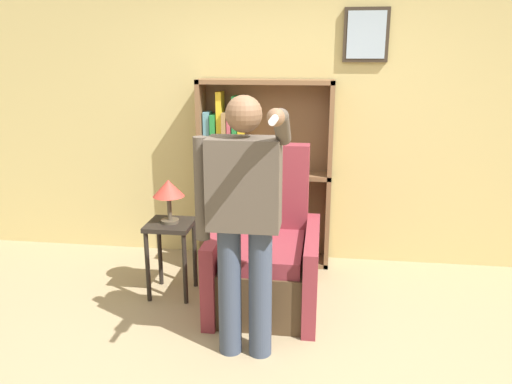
{
  "coord_description": "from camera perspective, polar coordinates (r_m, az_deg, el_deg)",
  "views": [
    {
      "loc": [
        0.35,
        -2.57,
        1.92
      ],
      "look_at": [
        -0.09,
        0.64,
        1.02
      ],
      "focal_mm": 35.0,
      "sensor_mm": 36.0,
      "label": 1
    }
  ],
  "objects": [
    {
      "name": "ground_plane",
      "position": [
        3.23,
        0.06,
        -20.95
      ],
      "size": [
        14.0,
        14.0,
        0.0
      ],
      "primitive_type": "plane",
      "color": "#9E8966"
    },
    {
      "name": "armchair",
      "position": [
        3.95,
        1.19,
        -7.63
      ],
      "size": [
        0.81,
        0.93,
        1.22
      ],
      "color": "#4C3823",
      "rests_on": "ground_plane"
    },
    {
      "name": "table_lamp",
      "position": [
        3.97,
        -9.97,
        0.16
      ],
      "size": [
        0.25,
        0.25,
        0.35
      ],
      "color": "#4C4233",
      "rests_on": "side_table"
    },
    {
      "name": "side_table",
      "position": [
        4.09,
        -9.71,
        -5.31
      ],
      "size": [
        0.36,
        0.36,
        0.62
      ],
      "color": "black",
      "rests_on": "ground_plane"
    },
    {
      "name": "person_standing",
      "position": [
        3.06,
        -1.4,
        -2.45
      ],
      "size": [
        0.59,
        0.78,
        1.69
      ],
      "color": "#384256",
      "rests_on": "ground_plane"
    },
    {
      "name": "bookcase",
      "position": [
        4.62,
        -0.79,
        1.9
      ],
      "size": [
        1.21,
        0.28,
        1.7
      ],
      "color": "brown",
      "rests_on": "ground_plane"
    },
    {
      "name": "wall_back",
      "position": [
        4.64,
        3.54,
        9.13
      ],
      "size": [
        8.0,
        0.11,
        2.8
      ],
      "color": "tan",
      "rests_on": "ground_plane"
    }
  ]
}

